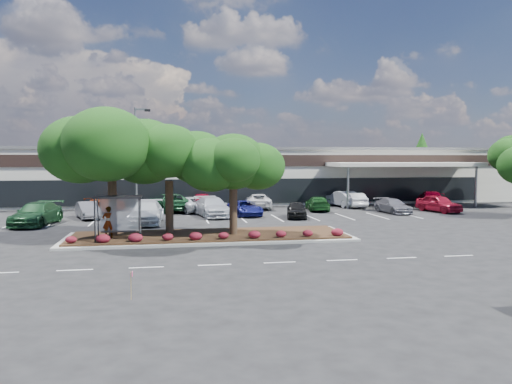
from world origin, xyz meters
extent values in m
plane|color=black|center=(0.00, 0.00, 0.00)|extent=(160.00, 160.00, 0.00)
cube|color=silver|center=(0.00, 34.00, 3.00)|extent=(80.00, 20.00, 6.00)
cube|color=#59595C|center=(0.00, 34.00, 6.10)|extent=(80.40, 20.40, 0.30)
cube|color=black|center=(0.00, 23.95, 4.80)|extent=(80.00, 0.25, 1.20)
cube|color=black|center=(0.00, 23.95, 1.60)|extent=(60.00, 0.18, 2.60)
cube|color=red|center=(-6.00, 23.88, 4.80)|extent=(6.00, 0.12, 1.00)
cube|color=silver|center=(20.00, 21.50, 4.40)|extent=(16.00, 5.00, 0.40)
cylinder|color=gray|center=(13.00, 19.50, 2.10)|extent=(0.24, 0.24, 4.20)
cylinder|color=gray|center=(27.00, 19.50, 2.10)|extent=(0.24, 0.24, 4.20)
cube|color=#979793|center=(-2.00, 4.00, 0.07)|extent=(18.00, 6.00, 0.15)
cube|color=#422819|center=(-2.00, 4.00, 0.20)|extent=(17.20, 5.20, 0.12)
cube|color=silver|center=(-12.00, -4.00, 0.01)|extent=(1.60, 0.12, 0.01)
cube|color=silver|center=(-8.80, -4.00, 0.01)|extent=(1.60, 0.12, 0.01)
cube|color=silver|center=(-5.60, -4.00, 0.01)|extent=(1.60, 0.12, 0.01)
cube|color=silver|center=(-2.40, -4.00, 0.01)|extent=(1.60, 0.12, 0.01)
cube|color=silver|center=(0.80, -4.00, 0.01)|extent=(1.60, 0.12, 0.01)
cube|color=silver|center=(4.00, -4.00, 0.01)|extent=(1.60, 0.12, 0.01)
cube|color=silver|center=(7.20, -4.00, 0.01)|extent=(1.60, 0.12, 0.01)
cube|color=silver|center=(10.40, -4.00, 0.01)|extent=(1.60, 0.12, 0.01)
cube|color=silver|center=(-16.50, 13.50, 0.01)|extent=(0.12, 5.00, 0.01)
cube|color=silver|center=(-13.50, 13.50, 0.01)|extent=(0.12, 5.00, 0.01)
cube|color=silver|center=(-10.50, 13.50, 0.01)|extent=(0.12, 5.00, 0.01)
cube|color=silver|center=(-7.50, 13.50, 0.01)|extent=(0.12, 5.00, 0.01)
cube|color=silver|center=(-4.50, 13.50, 0.01)|extent=(0.12, 5.00, 0.01)
cube|color=silver|center=(-1.50, 13.50, 0.01)|extent=(0.12, 5.00, 0.01)
cube|color=silver|center=(1.50, 13.50, 0.01)|extent=(0.12, 5.00, 0.01)
cube|color=silver|center=(4.50, 13.50, 0.01)|extent=(0.12, 5.00, 0.01)
cube|color=silver|center=(7.50, 13.50, 0.01)|extent=(0.12, 5.00, 0.01)
cube|color=silver|center=(10.50, 13.50, 0.01)|extent=(0.12, 5.00, 0.01)
cube|color=silver|center=(13.50, 13.50, 0.01)|extent=(0.12, 5.00, 0.01)
cube|color=silver|center=(16.50, 13.50, 0.01)|extent=(0.12, 5.00, 0.01)
cylinder|color=black|center=(-8.75, 3.45, 1.51)|extent=(0.08, 0.08, 2.50)
cylinder|color=black|center=(-6.25, 3.45, 1.51)|extent=(0.08, 0.08, 2.50)
cylinder|color=black|center=(-8.75, 2.15, 1.51)|extent=(0.08, 0.08, 2.50)
cylinder|color=black|center=(-6.25, 2.15, 1.51)|extent=(0.08, 0.08, 2.50)
cube|color=black|center=(-7.50, 2.80, 2.80)|extent=(2.75, 1.55, 0.10)
cube|color=silver|center=(-7.50, 3.45, 1.63)|extent=(2.30, 0.03, 2.00)
cube|color=black|center=(-7.50, 3.05, 0.71)|extent=(2.00, 0.35, 0.06)
cone|color=black|center=(34.00, 44.00, 4.50)|extent=(3.96, 3.96, 9.00)
imported|color=#594C47|center=(-8.16, 3.50, 1.23)|extent=(0.82, 0.67, 1.93)
cube|color=#979793|center=(-7.07, 13.18, 0.20)|extent=(0.50, 0.50, 0.40)
cylinder|color=gray|center=(-7.07, 13.18, 4.74)|extent=(0.14, 0.14, 8.68)
cube|color=gray|center=(-6.66, 13.36, 8.93)|extent=(0.91, 0.57, 0.14)
cube|color=black|center=(-6.20, 13.56, 8.86)|extent=(0.53, 0.46, 0.18)
cube|color=#9B7F51|center=(-5.90, -9.33, 0.51)|extent=(0.03, 0.03, 1.03)
cube|color=#FF4381|center=(-5.85, -9.33, 0.94)|extent=(0.02, 0.14, 0.18)
imported|color=#1A4223|center=(-14.45, 12.32, 0.86)|extent=(3.35, 6.22, 1.71)
imported|color=#5B5B63|center=(-11.23, 15.80, 0.71)|extent=(2.77, 4.56, 1.42)
imported|color=silver|center=(-6.26, 11.88, 0.86)|extent=(2.76, 6.07, 1.72)
imported|color=#B5BAC3|center=(-0.82, 15.50, 0.84)|extent=(3.29, 6.07, 1.67)
imported|color=navy|center=(2.06, 15.73, 0.66)|extent=(3.02, 5.08, 1.32)
imported|color=black|center=(6.16, 13.34, 0.69)|extent=(2.52, 4.34, 1.39)
imported|color=slate|center=(15.87, 15.38, 0.66)|extent=(2.32, 4.73, 1.32)
imported|color=maroon|center=(20.50, 15.46, 0.80)|extent=(3.01, 5.04, 1.61)
imported|color=maroon|center=(-10.41, 21.10, 0.78)|extent=(3.65, 5.75, 1.55)
imported|color=#164224|center=(-4.55, 20.43, 0.86)|extent=(4.90, 6.81, 1.72)
imported|color=maroon|center=(-1.29, 22.36, 0.82)|extent=(1.96, 4.83, 1.64)
imported|color=silver|center=(-2.54, 19.52, 0.71)|extent=(3.97, 5.64, 1.43)
imported|color=silver|center=(4.31, 21.43, 0.75)|extent=(3.19, 5.66, 1.49)
imported|color=#154218|center=(9.59, 18.57, 0.69)|extent=(2.58, 4.96, 1.37)
imported|color=silver|center=(13.36, 21.94, 0.82)|extent=(2.62, 5.22, 1.64)
imported|color=silver|center=(14.16, 20.99, 0.76)|extent=(1.76, 4.65, 1.51)
imported|color=maroon|center=(22.75, 20.95, 0.80)|extent=(4.15, 5.96, 1.60)
camera|label=1|loc=(-4.50, -27.57, 5.16)|focal=35.00mm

